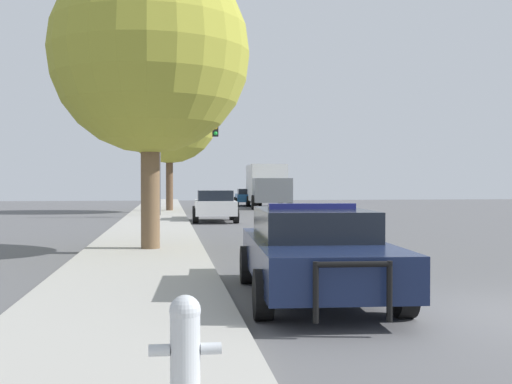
% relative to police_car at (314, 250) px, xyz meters
% --- Properties ---
extents(ground_plane, '(110.00, 110.00, 0.00)m').
position_rel_police_car_xyz_m(ground_plane, '(2.25, -1.66, -0.74)').
color(ground_plane, '#565659').
extents(sidewalk_left, '(3.00, 110.00, 0.13)m').
position_rel_police_car_xyz_m(sidewalk_left, '(-2.85, -1.66, -0.67)').
color(sidewalk_left, '#A3A099').
rests_on(sidewalk_left, ground_plane).
extents(police_car, '(2.32, 5.11, 1.47)m').
position_rel_police_car_xyz_m(police_car, '(0.00, 0.00, 0.00)').
color(police_car, '#141E3D').
rests_on(police_car, ground_plane).
extents(fire_hydrant, '(0.55, 0.24, 0.82)m').
position_rel_police_car_xyz_m(fire_hydrant, '(-2.13, -4.87, -0.18)').
color(fire_hydrant, '#B7BCC1').
rests_on(fire_hydrant, sidewalk_left).
extents(traffic_light, '(3.08, 0.35, 5.05)m').
position_rel_police_car_xyz_m(traffic_light, '(-1.51, 22.96, 2.92)').
color(traffic_light, '#424247').
rests_on(traffic_light, sidewalk_left).
extents(car_background_distant, '(2.13, 4.16, 1.29)m').
position_rel_police_car_xyz_m(car_background_distant, '(3.72, 38.50, -0.04)').
color(car_background_distant, navy).
rests_on(car_background_distant, ground_plane).
extents(car_background_midblock, '(2.09, 4.04, 1.43)m').
position_rel_police_car_xyz_m(car_background_midblock, '(-0.15, 19.28, 0.02)').
color(car_background_midblock, silver).
rests_on(car_background_midblock, ground_plane).
extents(box_truck, '(2.94, 8.08, 3.03)m').
position_rel_police_car_xyz_m(box_truck, '(4.67, 34.94, 0.89)').
color(box_truck, slate).
rests_on(box_truck, ground_plane).
extents(tree_sidewalk_near, '(5.04, 5.04, 7.43)m').
position_rel_police_car_xyz_m(tree_sidewalk_near, '(-2.70, 6.61, 4.29)').
color(tree_sidewalk_near, brown).
rests_on(tree_sidewalk_near, sidewalk_left).
extents(tree_sidewalk_far, '(5.87, 5.87, 8.66)m').
position_rel_police_car_xyz_m(tree_sidewalk_far, '(-2.17, 28.58, 5.10)').
color(tree_sidewalk_far, brown).
rests_on(tree_sidewalk_far, sidewalk_left).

